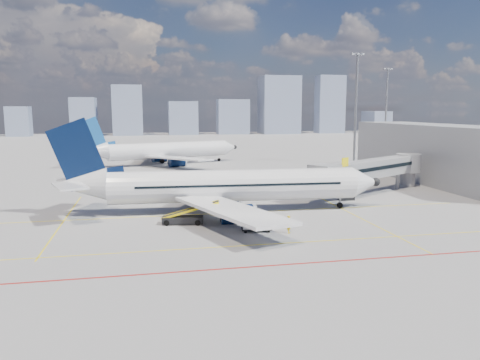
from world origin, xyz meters
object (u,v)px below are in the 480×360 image
Objects in this scene: cargo_dolly at (256,222)px; ramp_worker at (289,224)px; second_aircraft at (163,151)px; main_aircraft at (220,186)px; baggage_tug at (260,222)px; belt_loader at (184,218)px.

ramp_worker is (3.13, -1.39, -0.02)m from cargo_dolly.
cargo_dolly is at bearing -101.77° from second_aircraft.
second_aircraft is at bearing 98.73° from main_aircraft.
baggage_tug is at bearing -69.30° from main_aircraft.
cargo_dolly is at bearing 93.25° from ramp_worker.
second_aircraft is 62.72m from cargo_dolly.
main_aircraft is at bearing 57.63° from belt_loader.
belt_loader is (-7.16, 4.69, -0.27)m from cargo_dolly.
cargo_dolly is (7.12, -62.28, -2.27)m from second_aircraft.
ramp_worker reaches higher than baggage_tug.
main_aircraft reaches higher than second_aircraft.
second_aircraft reaches higher than baggage_tug.
belt_loader is at bearing -108.33° from second_aircraft.
main_aircraft is at bearing -102.90° from second_aircraft.
cargo_dolly reaches higher than baggage_tug.
second_aircraft is 20.19× the size of ramp_worker.
baggage_tug is (2.84, -9.07, -2.49)m from main_aircraft.
baggage_tug is 8.62m from belt_loader.
main_aircraft is 17.85× the size of baggage_tug.
main_aircraft is 6.29× the size of belt_loader.
belt_loader reaches higher than cargo_dolly.
second_aircraft reaches higher than ramp_worker.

